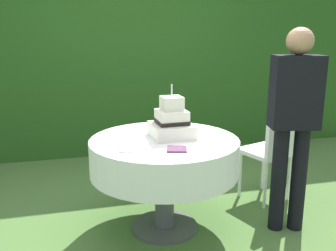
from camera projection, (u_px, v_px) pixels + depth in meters
ground_plane at (165, 227)px, 3.09m from camera, size 20.00×20.00×0.00m
foliage_hedge at (122, 59)px, 4.97m from camera, size 6.77×0.64×2.42m
cake_table at (164, 157)px, 2.94m from camera, size 1.16×1.16×0.76m
wedding_cake at (172, 122)px, 2.94m from camera, size 0.33×0.33×0.42m
serving_plate_near at (127, 150)px, 2.62m from camera, size 0.13×0.13×0.01m
serving_plate_far at (201, 128)px, 3.20m from camera, size 0.11×0.11×0.01m
serving_plate_left at (124, 137)px, 2.94m from camera, size 0.10×0.10×0.01m
napkin_stack at (177, 149)px, 2.63m from camera, size 0.17×0.17×0.01m
garden_chair at (273, 147)px, 3.45m from camera, size 0.51×0.51×0.89m
standing_person at (294, 118)px, 2.86m from camera, size 0.40×0.28×1.60m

